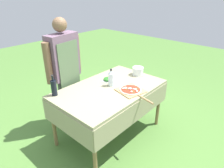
% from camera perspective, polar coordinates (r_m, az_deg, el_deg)
% --- Properties ---
extents(ground_plane, '(12.00, 12.00, 0.00)m').
position_cam_1_polar(ground_plane, '(3.08, -0.58, -13.92)').
color(ground_plane, '#517F38').
extents(prep_table, '(1.47, 0.92, 0.77)m').
position_cam_1_polar(prep_table, '(2.69, -0.65, -2.70)').
color(prep_table, gray).
rests_on(prep_table, ground).
extents(person_cook, '(0.61, 0.25, 1.64)m').
position_cam_1_polar(person_cook, '(2.87, -13.42, 4.68)').
color(person_cook, '#4C4C51').
rests_on(person_cook, ground).
extents(pizza_on_peel, '(0.37, 0.58, 0.05)m').
position_cam_1_polar(pizza_on_peel, '(2.57, 5.54, -1.85)').
color(pizza_on_peel, tan).
rests_on(pizza_on_peel, prep_table).
extents(oil_bottle, '(0.07, 0.07, 0.27)m').
position_cam_1_polar(oil_bottle, '(2.53, -16.27, -0.94)').
color(oil_bottle, black).
rests_on(oil_bottle, prep_table).
extents(water_bottle, '(0.08, 0.08, 0.24)m').
position_cam_1_polar(water_bottle, '(2.67, -0.28, 1.75)').
color(water_bottle, silver).
rests_on(water_bottle, prep_table).
extents(herb_container, '(0.20, 0.20, 0.05)m').
position_cam_1_polar(herb_container, '(2.85, -1.20, 1.40)').
color(herb_container, silver).
rests_on(herb_container, prep_table).
extents(mixing_tub, '(0.17, 0.17, 0.12)m').
position_cam_1_polar(mixing_tub, '(3.06, 7.38, 3.69)').
color(mixing_tub, silver).
rests_on(mixing_tub, prep_table).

